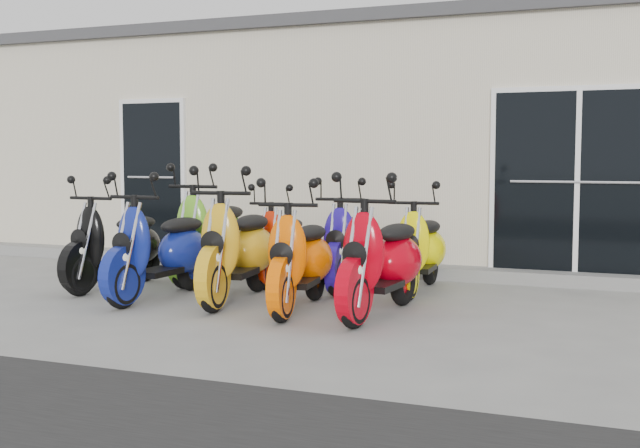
# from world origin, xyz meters

# --- Properties ---
(ground) EXTENTS (80.00, 80.00, 0.00)m
(ground) POSITION_xyz_m (0.00, 0.00, 0.00)
(ground) COLOR gray
(ground) RESTS_ON ground
(building) EXTENTS (14.00, 6.00, 3.20)m
(building) POSITION_xyz_m (0.00, 5.20, 1.60)
(building) COLOR beige
(building) RESTS_ON ground
(roof_cap) EXTENTS (14.20, 6.20, 0.16)m
(roof_cap) POSITION_xyz_m (0.00, 5.20, 3.28)
(roof_cap) COLOR #3F3F42
(roof_cap) RESTS_ON building
(front_step) EXTENTS (14.00, 0.40, 0.15)m
(front_step) POSITION_xyz_m (0.00, 2.02, 0.07)
(front_step) COLOR gray
(front_step) RESTS_ON ground
(door_left) EXTENTS (1.07, 0.08, 2.22)m
(door_left) POSITION_xyz_m (-3.20, 2.17, 1.26)
(door_left) COLOR black
(door_left) RESTS_ON front_step
(door_right) EXTENTS (2.02, 0.08, 2.22)m
(door_right) POSITION_xyz_m (2.60, 2.17, 1.26)
(door_right) COLOR black
(door_right) RESTS_ON front_step
(scooter_front_black) EXTENTS (0.73, 1.78, 1.29)m
(scooter_front_black) POSITION_xyz_m (-2.23, -0.06, 0.65)
(scooter_front_black) COLOR black
(scooter_front_black) RESTS_ON ground
(scooter_front_blue) EXTENTS (0.77, 1.86, 1.35)m
(scooter_front_blue) POSITION_xyz_m (-1.38, -0.47, 0.67)
(scooter_front_blue) COLOR navy
(scooter_front_blue) RESTS_ON ground
(scooter_front_orange_a) EXTENTS (0.90, 1.98, 1.41)m
(scooter_front_orange_a) POSITION_xyz_m (-0.56, -0.30, 0.71)
(scooter_front_orange_a) COLOR gold
(scooter_front_orange_a) RESTS_ON ground
(scooter_front_orange_b) EXTENTS (0.86, 1.83, 1.30)m
(scooter_front_orange_b) POSITION_xyz_m (0.24, -0.52, 0.65)
(scooter_front_orange_b) COLOR #FF6000
(scooter_front_orange_b) RESTS_ON ground
(scooter_front_red) EXTENTS (0.81, 1.89, 1.36)m
(scooter_front_red) POSITION_xyz_m (1.05, -0.48, 0.68)
(scooter_front_red) COLOR #BF0010
(scooter_front_red) RESTS_ON ground
(scooter_back_green) EXTENTS (0.76, 1.95, 1.43)m
(scooter_back_green) POSITION_xyz_m (-1.50, 0.84, 0.71)
(scooter_back_green) COLOR #65B623
(scooter_back_green) RESTS_ON ground
(scooter_back_red) EXTENTS (0.74, 1.66, 1.19)m
(scooter_back_red) POSITION_xyz_m (-0.65, 0.99, 0.59)
(scooter_back_red) COLOR red
(scooter_back_red) RESTS_ON ground
(scooter_back_blue) EXTENTS (0.82, 1.79, 1.28)m
(scooter_back_blue) POSITION_xyz_m (0.21, 0.94, 0.64)
(scooter_back_blue) COLOR #211093
(scooter_back_blue) RESTS_ON ground
(scooter_back_yellow) EXTENTS (0.69, 1.71, 1.25)m
(scooter_back_yellow) POSITION_xyz_m (1.06, 0.96, 0.62)
(scooter_back_yellow) COLOR #FAEE00
(scooter_back_yellow) RESTS_ON ground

